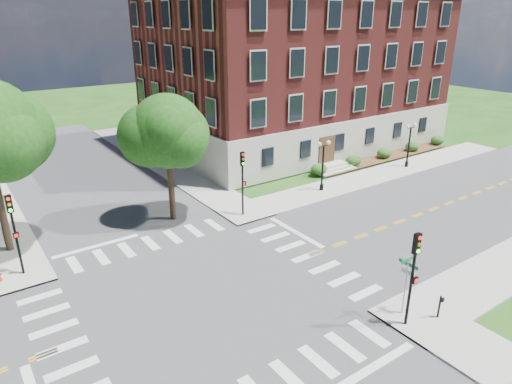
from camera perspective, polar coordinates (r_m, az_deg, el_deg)
ground at (r=24.99m, az=-6.51°, el=-12.68°), size 160.00×160.00×0.00m
road_ew at (r=24.99m, az=-6.52°, el=-12.67°), size 90.00×12.00×0.01m
road_ns at (r=24.99m, az=-6.52°, el=-12.67°), size 12.00×90.00×0.01m
sidewalk_ne at (r=44.23m, az=1.30°, el=3.05°), size 34.00×34.00×0.12m
crosswalk_east at (r=28.53m, az=6.36°, el=-8.03°), size 2.20×10.20×0.02m
stop_bar_east at (r=31.46m, az=4.98°, el=-5.03°), size 0.40×5.50×0.00m
main_building at (r=52.83m, az=4.80°, el=15.18°), size 30.60×22.40×16.50m
shrub_row at (r=48.82m, az=15.66°, el=3.95°), size 18.00×2.00×1.30m
tree_d at (r=31.78m, az=-11.04°, el=7.43°), size 5.12×5.12×8.97m
traffic_signal_se at (r=22.16m, az=19.10°, el=-8.95°), size 0.33×0.36×4.80m
traffic_signal_ne at (r=32.62m, az=-1.69°, el=2.10°), size 0.38×0.46×4.80m
traffic_signal_nw at (r=28.30m, az=-28.06°, el=-3.63°), size 0.35×0.40×4.80m
twin_lamp_west at (r=38.02m, az=8.36°, el=3.64°), size 1.36×0.36×4.23m
twin_lamp_east at (r=46.06m, az=18.60°, el=5.87°), size 1.36×0.36×4.23m
street_sign_pole at (r=23.34m, az=18.37°, el=-9.73°), size 1.10×1.10×3.10m
push_button_post at (r=24.38m, az=22.00°, el=-13.02°), size 0.14×0.21×1.20m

